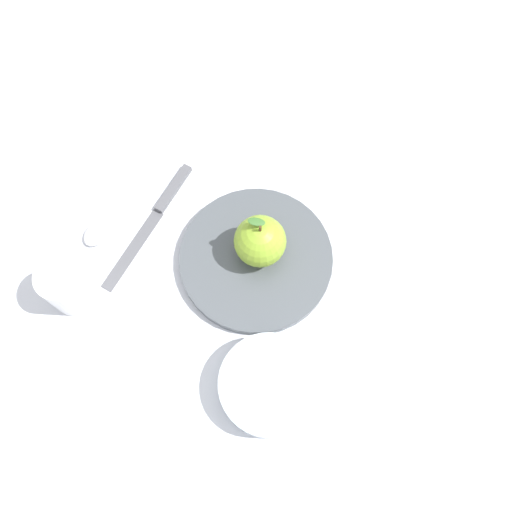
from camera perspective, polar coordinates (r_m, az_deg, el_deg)
name	(u,v)px	position (r m, az deg, el deg)	size (l,w,h in m)	color
ground_plane	(228,260)	(0.79, -3.05, -0.46)	(2.40, 2.40, 0.00)	silver
dinner_plate	(256,258)	(0.78, 0.00, -0.27)	(0.23, 0.23, 0.02)	#4C5156
apple	(260,241)	(0.74, 0.44, 1.61)	(0.07, 0.07, 0.09)	#8CB22D
side_bowl	(269,385)	(0.72, 1.41, -13.69)	(0.13, 0.13, 0.04)	silver
cup	(67,285)	(0.78, -19.69, -2.93)	(0.07, 0.07, 0.08)	white
knife	(156,214)	(0.83, -10.66, 4.46)	(0.13, 0.21, 0.01)	#59595E
spoon	(106,222)	(0.84, -15.87, 3.56)	(0.11, 0.17, 0.01)	silver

